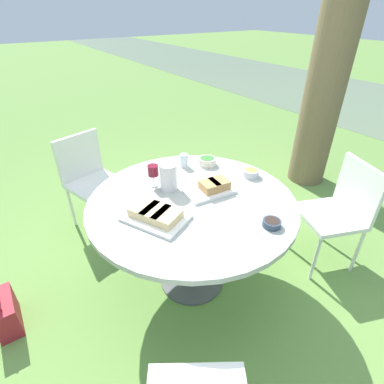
% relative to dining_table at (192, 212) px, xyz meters
% --- Properties ---
extents(ground_plane, '(40.00, 40.00, 0.00)m').
position_rel_dining_table_xyz_m(ground_plane, '(0.00, 0.00, -0.67)').
color(ground_plane, '#668E42').
extents(dining_table, '(1.39, 1.39, 0.77)m').
position_rel_dining_table_xyz_m(dining_table, '(0.00, 0.00, 0.00)').
color(dining_table, '#4C4C51').
rests_on(dining_table, ground_plane).
extents(chair_near_left, '(0.53, 0.54, 0.89)m').
position_rel_dining_table_xyz_m(chair_near_left, '(-1.19, -0.36, -0.15)').
color(chair_near_left, silver).
rests_on(chair_near_left, ground_plane).
extents(chair_far_back, '(0.56, 0.55, 0.89)m').
position_rel_dining_table_xyz_m(chair_far_back, '(0.43, 1.12, -0.15)').
color(chair_far_back, silver).
rests_on(chair_far_back, ground_plane).
extents(water_pitcher, '(0.13, 0.12, 0.19)m').
position_rel_dining_table_xyz_m(water_pitcher, '(-0.20, -0.06, 0.20)').
color(water_pitcher, silver).
rests_on(water_pitcher, dining_table).
extents(wine_glass, '(0.07, 0.07, 0.16)m').
position_rel_dining_table_xyz_m(wine_glass, '(-0.30, -0.12, 0.21)').
color(wine_glass, silver).
rests_on(wine_glass, dining_table).
extents(platter_bread_main, '(0.45, 0.40, 0.07)m').
position_rel_dining_table_xyz_m(platter_bread_main, '(0.05, -0.30, 0.13)').
color(platter_bread_main, white).
rests_on(platter_bread_main, dining_table).
extents(platter_charcuterie, '(0.23, 0.35, 0.08)m').
position_rel_dining_table_xyz_m(platter_charcuterie, '(-0.00, 0.17, 0.13)').
color(platter_charcuterie, white).
rests_on(platter_charcuterie, dining_table).
extents(bowl_fries, '(0.12, 0.12, 0.05)m').
position_rel_dining_table_xyz_m(bowl_fries, '(-0.02, 0.55, 0.13)').
color(bowl_fries, silver).
rests_on(bowl_fries, dining_table).
extents(bowl_salad, '(0.14, 0.14, 0.06)m').
position_rel_dining_table_xyz_m(bowl_salad, '(-0.36, 0.39, 0.13)').
color(bowl_salad, beige).
rests_on(bowl_salad, dining_table).
extents(bowl_olives, '(0.11, 0.11, 0.04)m').
position_rel_dining_table_xyz_m(bowl_olives, '(0.49, 0.23, 0.12)').
color(bowl_olives, '#334256').
rests_on(bowl_olives, dining_table).
extents(cup_water_near, '(0.06, 0.06, 0.11)m').
position_rel_dining_table_xyz_m(cup_water_near, '(-0.44, 0.22, 0.15)').
color(cup_water_near, silver).
rests_on(cup_water_near, dining_table).
extents(handbag, '(0.30, 0.14, 0.37)m').
position_rel_dining_table_xyz_m(handbag, '(-0.37, -1.26, -0.55)').
color(handbag, maroon).
rests_on(handbag, ground_plane).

